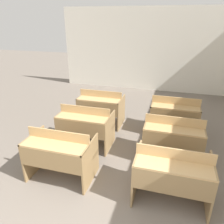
# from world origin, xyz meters

# --- Properties ---
(wall_back) EXTENTS (6.42, 0.06, 2.93)m
(wall_back) POSITION_xyz_m (0.00, 7.05, 1.47)
(wall_back) COLOR white
(wall_back) RESTS_ON ground_plane
(bench_front_left) EXTENTS (1.08, 0.71, 0.91)m
(bench_front_left) POSITION_xyz_m (-0.67, 1.58, 0.48)
(bench_front_left) COLOR olive
(bench_front_left) RESTS_ON ground_plane
(bench_front_right) EXTENTS (1.08, 0.71, 0.91)m
(bench_front_right) POSITION_xyz_m (1.14, 1.56, 0.48)
(bench_front_right) COLOR #96774D
(bench_front_right) RESTS_ON ground_plane
(bench_second_left) EXTENTS (1.08, 0.71, 0.91)m
(bench_second_left) POSITION_xyz_m (-0.66, 2.66, 0.48)
(bench_second_left) COLOR #94764C
(bench_second_left) RESTS_ON ground_plane
(bench_second_right) EXTENTS (1.08, 0.71, 0.91)m
(bench_second_right) POSITION_xyz_m (1.12, 2.65, 0.48)
(bench_second_right) COLOR olive
(bench_second_right) RESTS_ON ground_plane
(bench_third_left) EXTENTS (1.08, 0.71, 0.91)m
(bench_third_left) POSITION_xyz_m (-0.68, 3.74, 0.48)
(bench_third_left) COLOR #98794F
(bench_third_left) RESTS_ON ground_plane
(bench_third_right) EXTENTS (1.08, 0.71, 0.91)m
(bench_third_right) POSITION_xyz_m (1.12, 3.75, 0.48)
(bench_third_right) COLOR olive
(bench_third_right) RESTS_ON ground_plane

